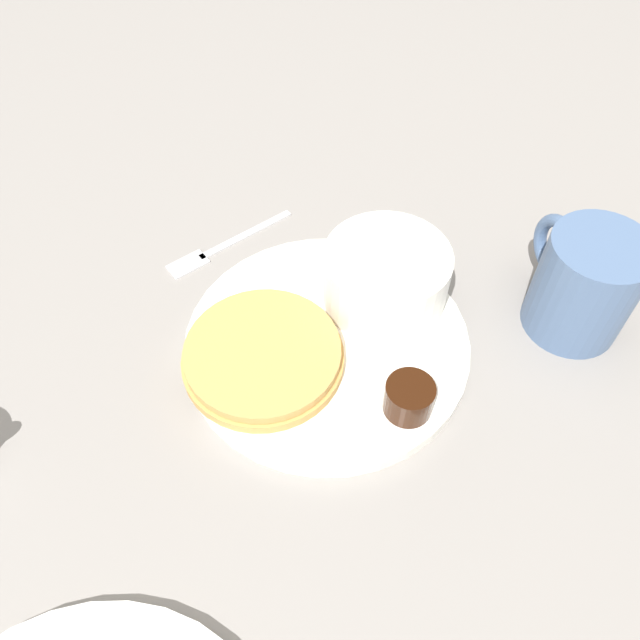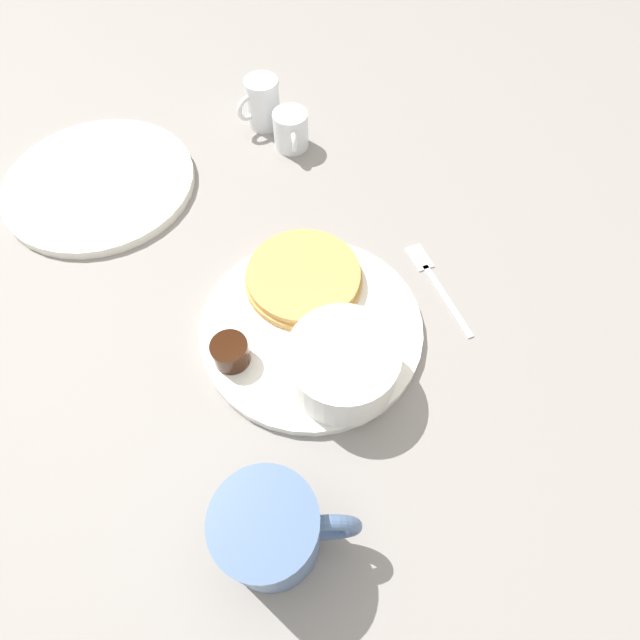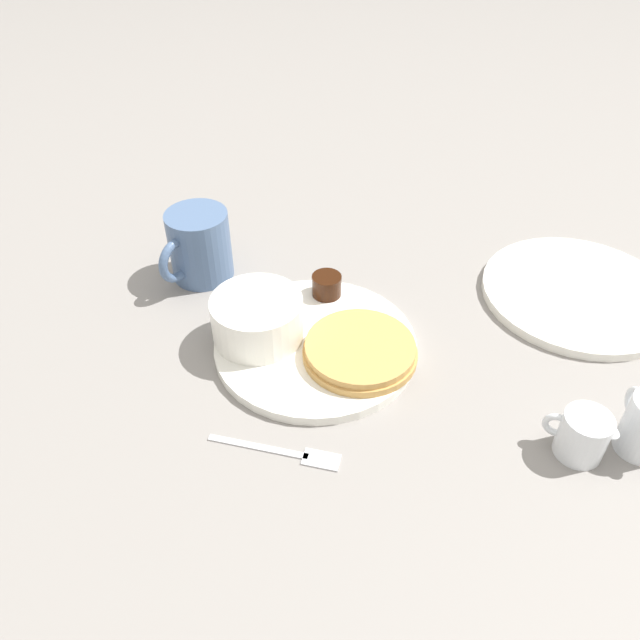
{
  "view_description": "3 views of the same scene",
  "coord_description": "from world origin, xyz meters",
  "px_view_note": "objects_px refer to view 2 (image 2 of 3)",
  "views": [
    {
      "loc": [
        -0.13,
        0.28,
        0.43
      ],
      "look_at": [
        0.0,
        0.01,
        0.05
      ],
      "focal_mm": 35.0,
      "sensor_mm": 36.0,
      "label": 1
    },
    {
      "loc": [
        -0.2,
        -0.19,
        0.46
      ],
      "look_at": [
        -0.01,
        -0.02,
        0.05
      ],
      "focal_mm": 28.0,
      "sensor_mm": 36.0,
      "label": 2
    },
    {
      "loc": [
        0.53,
        -0.11,
        0.5
      ],
      "look_at": [
        0.01,
        0.0,
        0.05
      ],
      "focal_mm": 35.0,
      "sensor_mm": 36.0,
      "label": 3
    }
  ],
  "objects_px": {
    "bowl": "(343,364)",
    "fork": "(433,277)",
    "coffee_mug": "(272,531)",
    "creamer_pitcher_near": "(291,130)",
    "creamer_pitcher_far": "(262,102)",
    "plate": "(311,327)"
  },
  "relations": [
    {
      "from": "creamer_pitcher_near",
      "to": "creamer_pitcher_far",
      "type": "relative_size",
      "value": 0.81
    },
    {
      "from": "creamer_pitcher_far",
      "to": "fork",
      "type": "xyz_separation_m",
      "value": [
        -0.06,
        -0.34,
        -0.03
      ]
    },
    {
      "from": "creamer_pitcher_near",
      "to": "coffee_mug",
      "type": "bearing_deg",
      "value": -137.44
    },
    {
      "from": "coffee_mug",
      "to": "creamer_pitcher_far",
      "type": "height_order",
      "value": "coffee_mug"
    },
    {
      "from": "plate",
      "to": "creamer_pitcher_far",
      "type": "height_order",
      "value": "creamer_pitcher_far"
    },
    {
      "from": "plate",
      "to": "creamer_pitcher_near",
      "type": "distance_m",
      "value": 0.3
    },
    {
      "from": "fork",
      "to": "coffee_mug",
      "type": "bearing_deg",
      "value": -168.62
    },
    {
      "from": "plate",
      "to": "creamer_pitcher_near",
      "type": "height_order",
      "value": "creamer_pitcher_near"
    },
    {
      "from": "coffee_mug",
      "to": "bowl",
      "type": "bearing_deg",
      "value": 20.77
    },
    {
      "from": "bowl",
      "to": "creamer_pitcher_near",
      "type": "bearing_deg",
      "value": 51.96
    },
    {
      "from": "coffee_mug",
      "to": "creamer_pitcher_near",
      "type": "height_order",
      "value": "coffee_mug"
    },
    {
      "from": "creamer_pitcher_near",
      "to": "fork",
      "type": "height_order",
      "value": "creamer_pitcher_near"
    },
    {
      "from": "creamer_pitcher_near",
      "to": "creamer_pitcher_far",
      "type": "xyz_separation_m",
      "value": [
        0.01,
        0.06,
        0.01
      ]
    },
    {
      "from": "creamer_pitcher_near",
      "to": "creamer_pitcher_far",
      "type": "distance_m",
      "value": 0.06
    },
    {
      "from": "coffee_mug",
      "to": "fork",
      "type": "bearing_deg",
      "value": 11.38
    },
    {
      "from": "bowl",
      "to": "fork",
      "type": "relative_size",
      "value": 0.83
    },
    {
      "from": "bowl",
      "to": "creamer_pitcher_near",
      "type": "height_order",
      "value": "bowl"
    },
    {
      "from": "coffee_mug",
      "to": "fork",
      "type": "relative_size",
      "value": 0.75
    },
    {
      "from": "bowl",
      "to": "creamer_pitcher_far",
      "type": "relative_size",
      "value": 1.48
    },
    {
      "from": "plate",
      "to": "creamer_pitcher_far",
      "type": "relative_size",
      "value": 3.3
    },
    {
      "from": "plate",
      "to": "bowl",
      "type": "bearing_deg",
      "value": -110.7
    },
    {
      "from": "fork",
      "to": "plate",
      "type": "bearing_deg",
      "value": 158.8
    }
  ]
}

